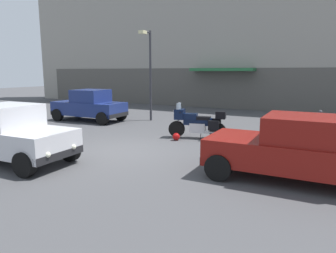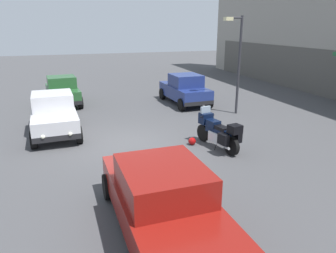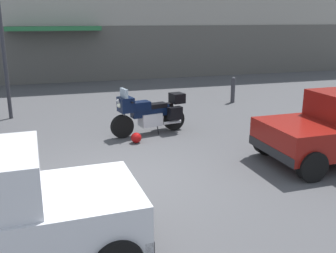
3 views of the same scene
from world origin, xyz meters
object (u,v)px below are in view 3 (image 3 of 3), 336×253
object	(u,v)px
motorcycle	(150,112)
helmet	(136,138)
bollard_curbside	(233,89)
streetlamp_curbside	(1,30)

from	to	relation	value
motorcycle	helmet	bearing A→B (deg)	40.41
bollard_curbside	helmet	bearing A→B (deg)	-140.49
motorcycle	helmet	distance (m)	1.05
motorcycle	streetlamp_curbside	bearing A→B (deg)	-47.31
bollard_curbside	motorcycle	bearing A→B (deg)	-142.64
motorcycle	bollard_curbside	xyz separation A→B (m)	(4.12, 3.15, -0.09)
motorcycle	streetlamp_curbside	size ratio (longest dim) A/B	0.49
streetlamp_curbside	bollard_curbside	size ratio (longest dim) A/B	4.60
motorcycle	bollard_curbside	size ratio (longest dim) A/B	2.24
helmet	streetlamp_curbside	distance (m)	5.62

